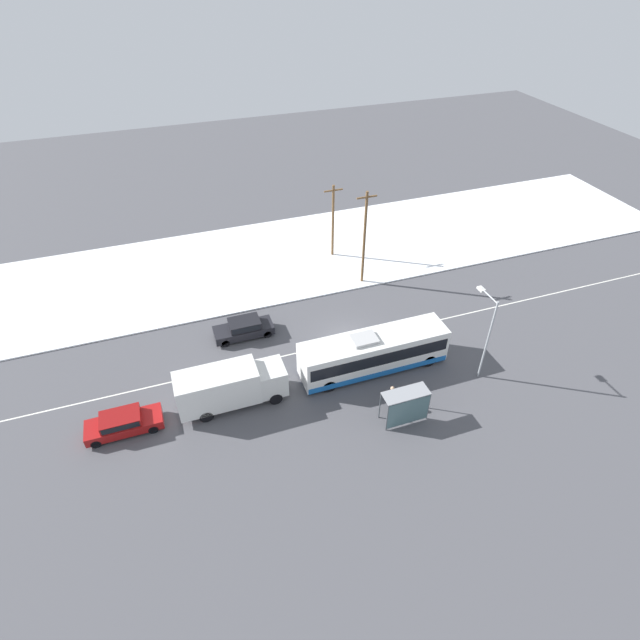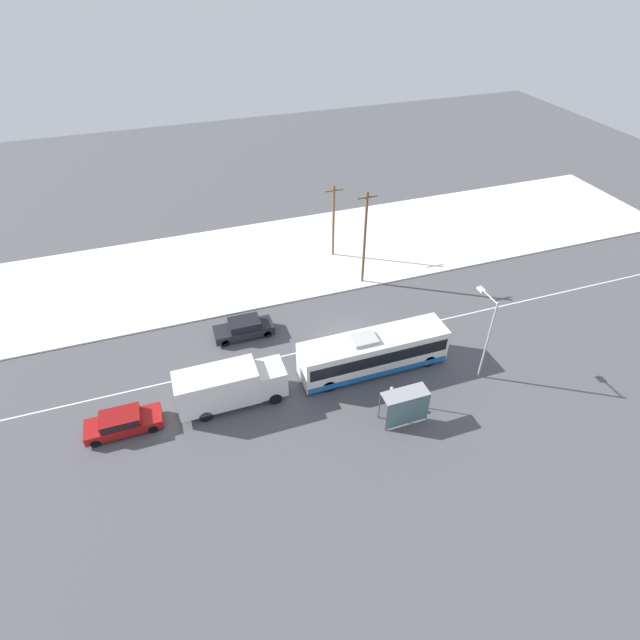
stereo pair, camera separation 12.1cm
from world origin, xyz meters
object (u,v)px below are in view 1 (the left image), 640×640
(pedestrian_at_stop, at_px, (392,394))
(bus_shelter, at_px, (407,404))
(box_truck, at_px, (229,386))
(parked_car_near_truck, at_px, (123,422))
(city_bus, at_px, (373,352))
(sedan_car, at_px, (244,328))
(streetlamp, at_px, (486,327))
(utility_pole_roadside, at_px, (364,237))
(utility_pole_snowlot, at_px, (333,220))

(pedestrian_at_stop, height_order, bus_shelter, bus_shelter)
(box_truck, bearing_deg, parked_car_near_truck, -179.47)
(city_bus, height_order, box_truck, city_bus)
(pedestrian_at_stop, bearing_deg, sedan_car, 126.29)
(sedan_car, distance_m, bus_shelter, 14.60)
(pedestrian_at_stop, bearing_deg, bus_shelter, -78.96)
(streetlamp, bearing_deg, utility_pole_roadside, 103.36)
(box_truck, xyz_separation_m, streetlamp, (17.52, -2.87, 2.57))
(utility_pole_roadside, bearing_deg, sedan_car, -161.27)
(pedestrian_at_stop, bearing_deg, box_truck, 159.36)
(box_truck, bearing_deg, streetlamp, -9.30)
(box_truck, bearing_deg, pedestrian_at_stop, -20.64)
(city_bus, distance_m, sedan_car, 10.61)
(sedan_car, xyz_separation_m, parked_car_near_truck, (-9.43, -6.84, -0.04))
(parked_car_near_truck, distance_m, utility_pole_snowlot, 26.18)
(parked_car_near_truck, height_order, utility_pole_roadside, utility_pole_roadside)
(sedan_car, bearing_deg, parked_car_near_truck, 35.95)
(city_bus, height_order, streetlamp, streetlamp)
(sedan_car, height_order, bus_shelter, bus_shelter)
(utility_pole_roadside, bearing_deg, box_truck, -142.90)
(sedan_car, distance_m, pedestrian_at_stop, 13.18)
(parked_car_near_truck, bearing_deg, box_truck, 0.53)
(city_bus, xyz_separation_m, bus_shelter, (-0.04, -5.36, 0.13))
(sedan_car, height_order, parked_car_near_truck, sedan_car)
(utility_pole_snowlot, bearing_deg, box_truck, -129.65)
(box_truck, bearing_deg, city_bus, 0.03)
(city_bus, bearing_deg, streetlamp, -22.40)
(pedestrian_at_stop, bearing_deg, streetlamp, 7.62)
(pedestrian_at_stop, relative_size, utility_pole_snowlot, 0.25)
(parked_car_near_truck, xyz_separation_m, utility_pole_roadside, (21.29, 10.86, 3.83))
(city_bus, distance_m, utility_pole_roadside, 11.82)
(sedan_car, xyz_separation_m, bus_shelter, (8.09, -12.12, 0.86))
(utility_pole_roadside, relative_size, utility_pole_snowlot, 1.20)
(box_truck, relative_size, bus_shelter, 2.40)
(sedan_car, xyz_separation_m, utility_pole_roadside, (11.86, 4.02, 3.80))
(streetlamp, xyz_separation_m, utility_pole_snowlot, (-4.17, 18.97, -0.39))
(parked_car_near_truck, relative_size, utility_pole_roadside, 0.54)
(sedan_car, distance_m, utility_pole_roadside, 13.08)
(sedan_car, xyz_separation_m, utility_pole_snowlot, (10.93, 9.33, 3.04))
(city_bus, relative_size, pedestrian_at_stop, 5.91)
(utility_pole_roadside, height_order, utility_pole_snowlot, utility_pole_roadside)
(box_truck, relative_size, utility_pole_roadside, 0.83)
(box_truck, xyz_separation_m, bus_shelter, (10.50, -5.35, -0.00))
(sedan_car, relative_size, streetlamp, 0.70)
(box_truck, bearing_deg, utility_pole_roadside, 37.10)
(parked_car_near_truck, relative_size, utility_pole_snowlot, 0.65)
(box_truck, xyz_separation_m, utility_pole_snowlot, (13.34, 16.10, 2.18))
(box_truck, bearing_deg, bus_shelter, -26.99)
(sedan_car, distance_m, streetlamp, 18.24)
(parked_car_near_truck, distance_m, utility_pole_roadside, 24.20)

